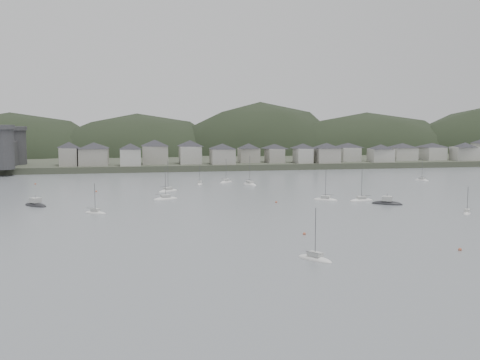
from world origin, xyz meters
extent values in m
plane|color=slate|center=(0.00, 0.00, 0.00)|extent=(900.00, 900.00, 0.00)
cube|color=#383D2D|center=(0.00, 295.00, 1.50)|extent=(900.00, 250.00, 3.00)
ellipsoid|color=black|center=(-110.87, 271.94, -10.14)|extent=(138.98, 92.48, 81.13)
ellipsoid|color=black|center=(-32.30, 272.87, -9.97)|extent=(132.08, 90.41, 79.74)
ellipsoid|color=black|center=(50.65, 272.93, -12.68)|extent=(133.88, 88.37, 101.41)
ellipsoid|color=black|center=(125.95, 267.91, -10.32)|extent=(165.81, 81.78, 82.55)
cylinder|color=#39383B|center=(-92.00, 166.00, 12.00)|extent=(10.00, 10.00, 18.00)
cylinder|color=#39383B|center=(-92.00, 194.00, 11.50)|extent=(10.00, 10.00, 17.00)
cube|color=#39383B|center=(-92.00, 180.00, 9.00)|extent=(3.50, 30.00, 12.00)
cube|color=gray|center=(-65.00, 181.96, 7.29)|extent=(8.34, 12.91, 8.59)
pyramid|color=#27262B|center=(-65.00, 181.96, 13.09)|extent=(15.78, 15.78, 3.01)
cube|color=gray|center=(-53.32, 181.32, 7.18)|extent=(13.68, 13.35, 8.36)
pyramid|color=#27262B|center=(-53.32, 181.32, 12.82)|extent=(20.07, 20.07, 2.93)
cube|color=#AAA9A0|center=(-35.57, 176.02, 7.04)|extent=(9.78, 10.20, 8.08)
pyramid|color=#27262B|center=(-35.57, 176.02, 12.49)|extent=(14.83, 14.83, 2.83)
cube|color=gray|center=(-23.51, 185.65, 7.55)|extent=(12.59, 13.33, 9.09)
pyramid|color=#27262B|center=(-23.51, 185.65, 13.68)|extent=(19.24, 19.24, 3.18)
cube|color=#AAA9A0|center=(-5.75, 184.10, 7.43)|extent=(10.74, 12.17, 8.87)
pyramid|color=#27262B|center=(-5.75, 184.10, 13.42)|extent=(17.01, 17.01, 3.10)
cube|color=gray|center=(9.92, 177.53, 6.85)|extent=(11.63, 12.09, 7.69)
pyramid|color=#27262B|center=(9.92, 177.53, 12.04)|extent=(17.61, 17.61, 2.69)
cube|color=gray|center=(25.25, 186.19, 6.72)|extent=(10.37, 9.35, 7.44)
pyramid|color=#27262B|center=(25.25, 186.19, 11.74)|extent=(14.65, 14.65, 2.60)
cube|color=gray|center=(38.63, 183.79, 6.61)|extent=(8.24, 12.20, 7.22)
pyramid|color=#27262B|center=(38.63, 183.79, 11.48)|extent=(15.17, 15.17, 2.53)
cube|color=#AAA9A0|center=(52.50, 178.55, 6.73)|extent=(8.06, 10.91, 7.46)
pyramid|color=#27262B|center=(52.50, 178.55, 11.77)|extent=(14.08, 14.08, 2.61)
cube|color=gray|center=(64.81, 177.06, 6.83)|extent=(11.73, 11.78, 7.66)
pyramid|color=#27262B|center=(64.81, 177.06, 12.00)|extent=(17.46, 17.46, 2.68)
cube|color=#AAA9A0|center=(80.64, 186.91, 6.67)|extent=(10.19, 13.02, 7.33)
pyramid|color=#27262B|center=(80.64, 186.91, 11.62)|extent=(17.23, 17.23, 2.57)
cube|color=#AAA9A0|center=(95.55, 178.06, 6.44)|extent=(11.70, 9.81, 6.88)
pyramid|color=#27262B|center=(95.55, 178.06, 11.08)|extent=(15.97, 15.97, 2.41)
cube|color=#AAA9A0|center=(112.40, 186.91, 6.50)|extent=(12.83, 12.48, 7.00)
pyramid|color=#27262B|center=(112.40, 186.91, 11.22)|extent=(18.79, 18.79, 2.45)
cube|color=#AAA9A0|center=(130.73, 187.42, 6.48)|extent=(11.07, 13.50, 6.97)
pyramid|color=#27262B|center=(130.73, 187.42, 11.19)|extent=(18.25, 18.25, 2.44)
cube|color=#AAA9A0|center=(146.02, 179.72, 6.67)|extent=(13.75, 9.12, 7.34)
pyramid|color=#27262B|center=(146.02, 179.72, 11.62)|extent=(16.97, 16.97, 2.57)
ellipsoid|color=silver|center=(-21.77, 96.79, 0.05)|extent=(8.25, 7.39, 1.69)
cube|color=#B3B3AF|center=(-21.77, 96.79, 1.19)|extent=(3.46, 3.29, 0.70)
cylinder|color=#3F3F42|center=(-21.77, 96.79, 5.47)|extent=(0.12, 0.12, 10.53)
cylinder|color=#3F3F42|center=(-22.95, 97.74, 1.74)|extent=(3.01, 2.46, 0.10)
ellipsoid|color=silver|center=(-43.59, 54.22, 0.05)|extent=(6.57, 4.89, 1.28)
cube|color=#B3B3AF|center=(-43.59, 54.22, 0.99)|extent=(2.64, 2.31, 0.70)
cylinder|color=#3F3F42|center=(-43.59, 54.22, 4.19)|extent=(0.12, 0.12, 7.98)
cylinder|color=#3F3F42|center=(-44.59, 53.66, 1.54)|extent=(2.56, 1.49, 0.10)
ellipsoid|color=silver|center=(-8.38, 116.45, 0.05)|extent=(3.10, 6.58, 1.26)
cube|color=#B3B3AF|center=(-8.38, 116.45, 0.98)|extent=(1.76, 2.42, 0.70)
cylinder|color=#3F3F42|center=(-8.38, 116.45, 4.15)|extent=(0.12, 0.12, 7.91)
cylinder|color=#3F3F42|center=(-8.58, 117.57, 1.53)|extent=(0.60, 2.82, 0.10)
ellipsoid|color=silver|center=(54.88, 35.57, 0.05)|extent=(4.87, 5.67, 1.14)
cube|color=#B3B3AF|center=(54.88, 35.57, 0.92)|extent=(2.20, 2.35, 0.70)
cylinder|color=#3F3F42|center=(54.88, 35.57, 3.77)|extent=(0.12, 0.12, 7.14)
cylinder|color=#3F3F42|center=(55.49, 34.74, 1.47)|extent=(1.61, 2.12, 0.10)
ellipsoid|color=silver|center=(-23.63, 77.29, 0.05)|extent=(8.58, 5.09, 1.63)
cube|color=#B3B3AF|center=(-23.63, 77.29, 1.17)|extent=(3.29, 2.62, 0.70)
cylinder|color=#3F3F42|center=(-23.63, 77.29, 5.31)|extent=(0.12, 0.12, 10.21)
cylinder|color=#3F3F42|center=(-25.02, 77.76, 1.72)|extent=(3.52, 1.27, 0.10)
ellipsoid|color=silver|center=(36.22, 62.83, 0.05)|extent=(8.40, 3.84, 1.62)
cube|color=#B3B3AF|center=(36.22, 62.83, 1.16)|extent=(3.08, 2.21, 0.70)
cylinder|color=#3F3F42|center=(36.22, 62.83, 5.26)|extent=(0.12, 0.12, 10.11)
cylinder|color=#3F3F42|center=(37.66, 62.59, 1.71)|extent=(3.61, 0.68, 0.10)
ellipsoid|color=silver|center=(10.54, 111.21, 0.05)|extent=(5.56, 9.34, 1.78)
cube|color=#B3B3AF|center=(10.54, 111.21, 1.24)|extent=(2.86, 3.58, 0.70)
cylinder|color=#3F3F42|center=(10.54, 111.21, 5.76)|extent=(0.12, 0.12, 11.12)
cylinder|color=#3F3F42|center=(11.06, 112.73, 1.79)|extent=(1.38, 3.82, 0.10)
ellipsoid|color=silver|center=(84.48, 113.71, 0.05)|extent=(4.46, 7.29, 1.39)
cube|color=#B3B3AF|center=(84.48, 113.71, 1.04)|extent=(2.27, 2.81, 0.70)
cylinder|color=#3F3F42|center=(84.48, 113.71, 4.54)|extent=(0.12, 0.12, 8.68)
cylinder|color=#3F3F42|center=(84.05, 112.54, 1.59)|extent=(1.16, 2.97, 0.10)
ellipsoid|color=silver|center=(25.70, 66.26, 0.05)|extent=(7.84, 6.32, 1.55)
cube|color=#B3B3AF|center=(25.70, 66.26, 1.12)|extent=(3.20, 2.91, 0.70)
cylinder|color=#3F3F42|center=(25.70, 66.26, 5.04)|extent=(0.12, 0.12, 9.68)
cylinder|color=#3F3F42|center=(26.87, 67.02, 1.67)|extent=(2.97, 1.99, 0.10)
ellipsoid|color=silver|center=(2.88, 121.38, 0.05)|extent=(6.99, 7.03, 1.50)
cube|color=#B3B3AF|center=(2.88, 121.38, 1.10)|extent=(3.02, 3.03, 0.70)
cylinder|color=#3F3F42|center=(2.88, 121.38, 4.90)|extent=(0.12, 0.12, 9.39)
cylinder|color=#3F3F42|center=(1.93, 122.34, 1.65)|extent=(2.45, 2.47, 0.10)
ellipsoid|color=silver|center=(-0.93, -4.32, 0.05)|extent=(6.10, 7.48, 1.48)
cube|color=#B3B3AF|center=(-0.93, -4.32, 1.09)|extent=(2.80, 3.06, 0.70)
cylinder|color=#3F3F42|center=(-0.93, -4.32, 4.83)|extent=(0.12, 0.12, 9.26)
cylinder|color=#3F3F42|center=(-1.68, -5.43, 1.64)|extent=(1.94, 2.83, 0.10)
ellipsoid|color=black|center=(41.15, 55.21, 0.05)|extent=(9.45, 7.79, 2.01)
cube|color=#B3B3AF|center=(41.15, 55.21, 1.71)|extent=(3.70, 3.65, 1.40)
cylinder|color=#3F3F42|center=(41.15, 55.21, 2.61)|extent=(0.10, 0.10, 1.20)
ellipsoid|color=black|center=(-61.81, 70.83, 0.05)|extent=(8.77, 8.89, 2.02)
cube|color=#B3B3AF|center=(-61.81, 70.83, 1.71)|extent=(3.77, 3.77, 1.40)
cylinder|color=#3F3F42|center=(-61.81, 70.83, 2.61)|extent=(0.10, 0.10, 1.20)
sphere|color=#B4593C|center=(9.26, 64.29, 0.15)|extent=(0.70, 0.70, 0.70)
sphere|color=#B4593C|center=(-71.89, 128.48, 0.15)|extent=(0.70, 0.70, 0.70)
sphere|color=#B4593C|center=(-46.66, 100.76, 0.15)|extent=(0.70, 0.70, 0.70)
sphere|color=#B4593C|center=(3.72, 17.26, 0.15)|extent=(0.70, 0.70, 0.70)
sphere|color=#B4593C|center=(28.90, -2.45, 0.15)|extent=(0.70, 0.70, 0.70)
camera|label=1|loc=(-31.86, -97.19, 24.97)|focal=41.25mm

